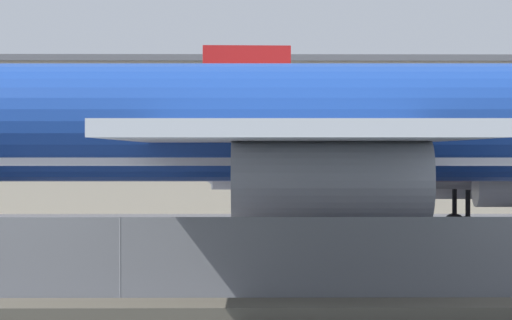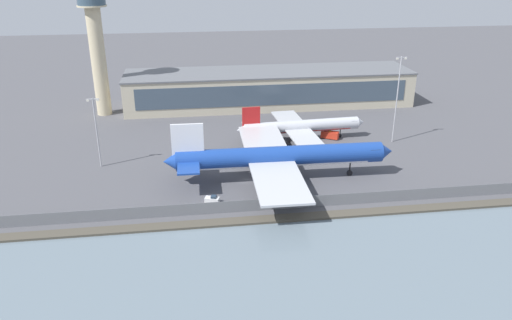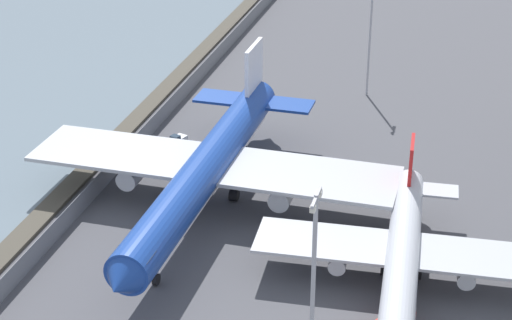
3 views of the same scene
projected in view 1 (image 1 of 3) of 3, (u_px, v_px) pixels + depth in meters
The scene contains 6 objects.
ground_plane at pixel (149, 266), 63.68m from camera, with size 500.00×500.00×0.00m, color #4C4C51.
shoreline_seawall at pixel (108, 312), 43.18m from camera, with size 320.00×3.00×0.50m.
perimeter_fence at pixel (120, 261), 47.67m from camera, with size 280.00×0.10×2.79m.
cargo_jet_blue at pixel (322, 128), 63.28m from camera, with size 56.80×48.89×15.47m.
passenger_jet_silver at pixel (491, 161), 89.79m from camera, with size 39.36×33.85×11.27m.
terminal_building at pixel (380, 136), 128.45m from camera, with size 103.37×22.45×12.54m.
Camera 1 is at (3.62, -63.71, 4.86)m, focal length 105.00 mm.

